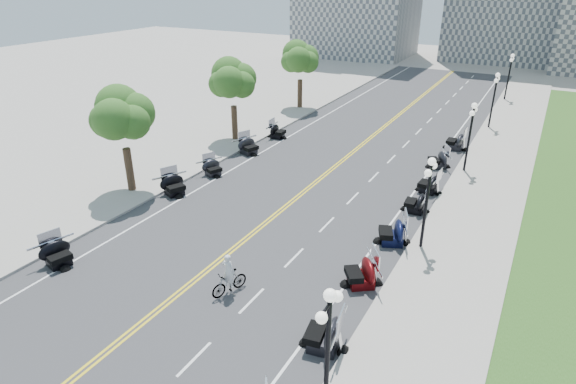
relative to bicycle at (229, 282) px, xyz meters
The scene contains 46 objects.
ground 4.48m from the bicycle, 116.77° to the left, with size 160.00×160.00×0.00m, color gray.
road 14.12m from the bicycle, 98.16° to the left, with size 16.00×90.00×0.01m, color #333335.
centerline_yellow_a 14.14m from the bicycle, 98.64° to the left, with size 0.12×90.00×0.00m, color yellow.
centerline_yellow_b 14.11m from the bicycle, 97.67° to the left, with size 0.12×90.00×0.00m, color yellow.
edge_line_north 14.65m from the bicycle, 72.52° to the left, with size 0.12×90.00×0.00m, color white.
edge_line_south 16.31m from the bicycle, 121.03° to the left, with size 0.12×90.00×0.00m, color white.
lane_dash_4 4.24m from the bicycle, 73.45° to the right, with size 0.12×2.00×0.00m, color white.
lane_dash_5 1.32m from the bicycle, ahead, with size 0.12×2.00×0.00m, color white.
lane_dash_6 4.18m from the bicycle, 73.20° to the left, with size 0.12×2.00×0.00m, color white.
lane_dash_7 8.08m from the bicycle, 81.45° to the left, with size 0.12×2.00×0.00m, color white.
lane_dash_8 12.04m from the bicycle, 84.28° to the left, with size 0.12×2.00×0.00m, color white.
lane_dash_9 16.02m from the bicycle, 85.71° to the left, with size 0.12×2.00×0.00m, color white.
lane_dash_10 20.01m from the bicycle, 86.57° to the left, with size 0.12×2.00×0.00m, color white.
lane_dash_11 24.00m from the bicycle, 87.14° to the left, with size 0.12×2.00×0.00m, color white.
lane_dash_12 28.00m from the bicycle, 87.55° to the left, with size 0.12×2.00×0.00m, color white.
lane_dash_13 32.00m from the bicycle, 87.85° to the left, with size 0.12×2.00×0.00m, color white.
lane_dash_14 35.99m from the bicycle, 88.09° to the left, with size 0.12×2.00×0.00m, color white.
lane_dash_15 39.99m from the bicycle, 88.28° to the left, with size 0.12×2.00×0.00m, color white.
lane_dash_16 43.99m from the bicycle, 88.44° to the left, with size 0.12×2.00×0.00m, color white.
lane_dash_17 47.99m from the bicycle, 88.57° to the left, with size 0.12×2.00×0.00m, color white.
lane_dash_18 51.98m from the bicycle, 88.68° to the left, with size 0.12×2.00×0.00m, color white.
lane_dash_19 55.98m from the bicycle, 88.77° to the left, with size 0.12×2.00×0.00m, color white.
sidewalk_north 16.36m from the bicycle, 58.68° to the left, with size 5.00×90.00×0.15m, color #9E9991.
sidewalk_south 18.75m from the bicycle, 131.83° to the left, with size 5.00×90.00×0.15m, color #9E9991.
street_lamp_1 8.00m from the bicycle, 31.43° to the right, with size 0.50×1.20×4.90m, color black, non-canonical shape.
street_lamp_2 10.54m from the bicycle, 50.37° to the left, with size 0.50×1.20×4.90m, color black, non-canonical shape.
street_lamp_3 21.13m from the bicycle, 71.71° to the left, with size 0.50×1.20×4.90m, color black, non-canonical shape.
street_lamp_4 32.71m from the bicycle, 78.34° to the left, with size 0.50×1.20×4.90m, color black, non-canonical shape.
street_lamp_5 44.51m from the bicycle, 81.47° to the left, with size 0.50×1.20×4.90m, color black, non-canonical shape.
tree_2 14.04m from the bicycle, 153.56° to the left, with size 4.80×4.80×9.20m, color #235619, non-canonical shape.
tree_3 22.01m from the bicycle, 123.74° to the left, with size 4.80×4.80×9.20m, color #235619, non-canonical shape.
tree_4 32.55m from the bicycle, 111.83° to the left, with size 4.80×4.80×9.20m, color #235619, non-canonical shape.
motorcycle_n_4 5.34m from the bicycle, 12.40° to the right, with size 2.16×2.16×1.51m, color black, non-canonical shape.
motorcycle_n_5 6.05m from the bicycle, 34.54° to the left, with size 2.14×2.14×1.50m, color #590A0C, non-canonical shape.
motorcycle_n_6 9.29m from the bicycle, 56.75° to the left, with size 2.18×2.18×1.53m, color black, non-canonical shape.
motorcycle_n_7 13.11m from the bicycle, 66.69° to the left, with size 1.95×1.95×1.37m, color black, non-canonical shape.
motorcycle_n_8 16.09m from the bicycle, 71.13° to the left, with size 1.97×1.97×1.38m, color black, non-canonical shape.
motorcycle_n_9 20.49m from the bicycle, 76.70° to the left, with size 1.99×1.99×1.39m, color black, non-canonical shape.
motorcycle_n_10 25.21m from the bicycle, 78.49° to the left, with size 2.18×2.18×1.52m, color black, non-canonical shape.
motorcycle_s_4 9.01m from the bicycle, 165.83° to the right, with size 1.96×1.96×1.37m, color black, non-canonical shape.
motorcycle_s_6 11.55m from the bicycle, 143.05° to the left, with size 2.05×2.05×1.43m, color black, non-canonical shape.
motorcycle_s_7 14.01m from the bicycle, 129.86° to the left, with size 1.78×1.78×1.25m, color black, non-canonical shape.
motorcycle_s_8 18.15m from the bicycle, 120.22° to the left, with size 2.02×2.02×1.42m, color black, non-canonical shape.
motorcycle_s_9 22.20m from the bicycle, 114.26° to the left, with size 1.91×1.91×1.34m, color black, non-canonical shape.
bicycle is the anchor object (origin of this frame).
cyclist_rider 1.40m from the bicycle, ahead, with size 0.61×0.40×1.67m, color silver.
Camera 1 is at (12.93, -18.38, 13.33)m, focal length 30.00 mm.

